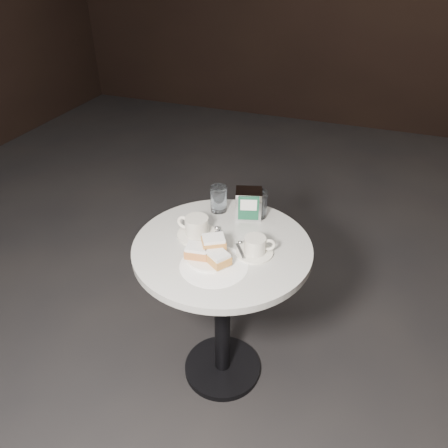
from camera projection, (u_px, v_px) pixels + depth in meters
ground at (223, 369)px, 2.11m from camera, size 7.00×7.00×0.00m
cafe_table at (222, 283)px, 1.80m from camera, size 0.70×0.70×0.74m
sugar_spill at (214, 266)px, 1.59m from camera, size 0.30×0.30×0.00m
beignet_plate at (210, 252)px, 1.60m from camera, size 0.20×0.20×0.08m
coffee_cup_left at (197, 228)px, 1.73m from camera, size 0.17×0.17×0.08m
coffee_cup_right at (255, 247)px, 1.63m from camera, size 0.18×0.18×0.07m
water_glass_left at (219, 199)px, 1.88m from camera, size 0.08×0.08×0.12m
water_glass_right at (259, 205)px, 1.84m from camera, size 0.09×0.09×0.12m
napkin_dispenser at (249, 204)px, 1.83m from camera, size 0.13×0.12×0.13m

